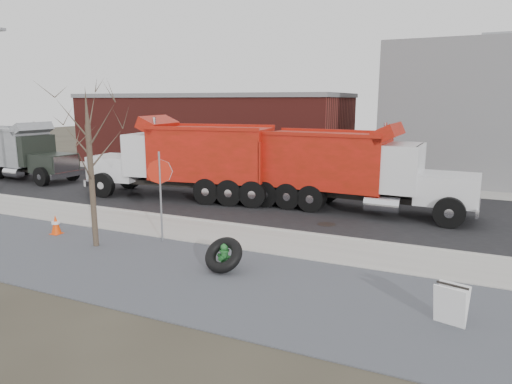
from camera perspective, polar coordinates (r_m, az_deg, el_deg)
The scene contains 17 objects.
ground at distance 16.26m, azimuth -4.65°, elevation -5.66°, with size 120.00×120.00×0.00m, color #383328.
gravel_verge at distance 13.49m, azimuth -12.03°, elevation -9.47°, with size 60.00×5.00×0.03m, color slate.
sidewalk at distance 16.46m, azimuth -4.22°, elevation -5.34°, with size 60.00×2.50×0.06m, color #9E9B93.
curb at distance 17.56m, azimuth -2.17°, elevation -4.16°, with size 60.00×0.15×0.11m, color #9E9B93.
road at distance 21.79m, azimuth 3.47°, elevation -1.22°, with size 60.00×9.40×0.02m, color black.
far_sidewalk at distance 27.08m, azimuth 7.85°, elevation 1.22°, with size 60.00×2.00×0.06m, color #9E9B93.
building_grey at distance 31.57m, azimuth 27.44°, elevation 8.75°, with size 12.00×10.00×8.00m.
building_brick at distance 35.34m, azimuth -5.42°, elevation 7.93°, with size 20.20×8.20×5.30m.
bare_tree at distance 15.48m, azimuth -20.13°, elevation 5.27°, with size 3.20×3.20×5.20m.
fire_hydrant at distance 13.16m, azimuth -3.98°, elevation -8.18°, with size 0.44×0.43×0.78m.
truck_tire at distance 12.97m, azimuth -4.07°, elevation -7.85°, with size 1.18×1.08×1.00m.
stop_sign at distance 15.54m, azimuth -11.90°, elevation 1.25°, with size 0.68×0.54×3.10m.
sandwich_board at distance 10.83m, azimuth 23.17°, elevation -12.81°, with size 0.74×0.57×0.92m.
traffic_cone_far at distance 17.96m, azimuth -23.74°, elevation -3.77°, with size 0.38×0.38×0.72m.
dump_truck_red_a at distance 20.16m, azimuth 12.01°, elevation 3.07°, with size 9.51×2.92×3.80m.
dump_truck_red_b at distance 22.62m, azimuth -8.58°, elevation 4.29°, with size 9.61×3.89×3.96m.
dump_truck_grey at distance 31.42m, azimuth -27.55°, elevation 4.63°, with size 7.69×2.80×3.45m.
Camera 1 is at (7.66, -13.54, 4.76)m, focal length 32.00 mm.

